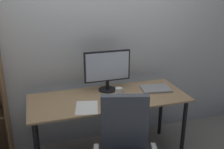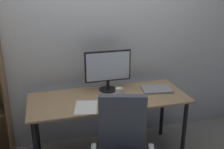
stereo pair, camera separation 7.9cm
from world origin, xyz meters
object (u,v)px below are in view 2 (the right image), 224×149
mouse (137,98)px  coffee_mug (119,93)px  keyboard (118,102)px  desk (109,104)px  monitor (108,68)px  laptop (156,89)px

mouse → coffee_mug: size_ratio=0.93×
keyboard → desk: bearing=109.0°
monitor → keyboard: (0.01, -0.34, -0.25)m
monitor → coffee_mug: (0.06, -0.21, -0.20)m
monitor → laptop: bearing=-15.4°
desk → mouse: size_ratio=17.25×
keyboard → coffee_mug: size_ratio=2.79×
monitor → coffee_mug: bearing=-73.5°
keyboard → mouse: size_ratio=3.02×
keyboard → laptop: (0.51, 0.19, 0.00)m
desk → keyboard: size_ratio=5.71×
keyboard → mouse: 0.21m
coffee_mug → laptop: size_ratio=0.32×
monitor → mouse: (0.23, -0.31, -0.24)m
keyboard → laptop: 0.54m
desk → coffee_mug: bearing=-15.2°
desk → keyboard: keyboard is taller
coffee_mug → desk: bearing=164.8°
keyboard → laptop: laptop is taller
desk → keyboard: (0.05, -0.15, 0.09)m
desk → mouse: 0.31m
mouse → laptop: mouse is taller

